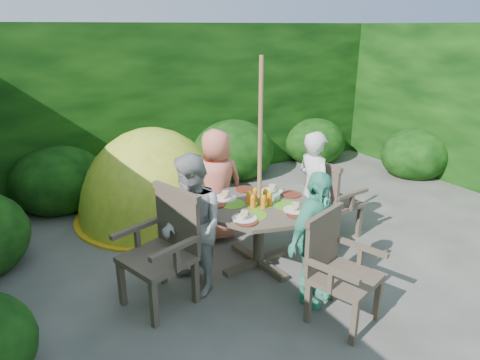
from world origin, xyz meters
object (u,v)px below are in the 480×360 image
child_left (192,226)px  child_front (314,239)px  garden_chair_right (330,198)px  dome_tent (156,215)px  parasol_pole (260,168)px  garden_chair_back (203,193)px  child_back (217,185)px  garden_chair_left (164,247)px  child_right (314,190)px  patio_table (259,214)px  garden_chair_front (337,267)px

child_left → child_front: size_ratio=1.07×
garden_chair_right → dome_tent: (-1.64, 1.66, -0.51)m
parasol_pole → garden_chair_back: (-0.14, 1.09, -0.62)m
garden_chair_right → child_back: size_ratio=0.70×
garden_chair_left → child_right: bearing=77.5°
child_left → child_back: size_ratio=1.02×
child_right → dome_tent: bearing=36.7°
child_back → child_front: bearing=102.2°
child_right → child_left: child_left is taller
parasol_pole → dome_tent: bearing=107.0°
parasol_pole → child_right: (0.79, 0.09, -0.42)m
child_right → garden_chair_right: bearing=-84.8°
garden_chair_right → garden_chair_left: bearing=91.1°
parasol_pole → dome_tent: size_ratio=0.91×
child_back → dome_tent: size_ratio=0.56×
parasol_pole → garden_chair_left: parasol_pole is taller
garden_chair_right → child_front: (-1.00, -0.92, 0.13)m
parasol_pole → garden_chair_right: parasol_pole is taller
child_right → child_left: bearing=94.8°
patio_table → garden_chair_left: (-1.09, -0.10, -0.04)m
garden_chair_left → patio_table: bearing=77.1°
child_left → dome_tent: bearing=168.8°
child_right → parasol_pole: bearing=94.8°
garden_chair_front → child_front: (-0.02, 0.30, 0.14)m
patio_table → garden_chair_back: size_ratio=1.49×
garden_chair_left → child_right: size_ratio=0.76×
garden_chair_right → child_back: (-1.18, 0.67, 0.17)m
garden_chair_back → garden_chair_front: (0.24, -2.19, 0.02)m
patio_table → garden_chair_back: (-0.14, 1.09, -0.11)m
garden_chair_back → child_back: 0.36m
garden_chair_right → child_right: size_ratio=0.69×
garden_chair_left → garden_chair_back: 1.53m
garden_chair_back → child_front: child_front is taller
parasol_pole → child_front: bearing=-83.6°
garden_chair_right → garden_chair_front: 1.57m
child_back → garden_chair_left: bearing=47.9°
child_back → garden_chair_back: bearing=-75.1°
child_back → dome_tent: child_back is taller
child_back → dome_tent: (-0.46, 0.99, -0.68)m
patio_table → child_back: (-0.09, 0.79, 0.08)m
garden_chair_right → child_right: bearing=92.0°
parasol_pole → child_right: bearing=6.4°
patio_table → garden_chair_right: size_ratio=1.41×
garden_chair_left → parasol_pole: bearing=77.1°
child_left → child_front: 1.13m
parasol_pole → garden_chair_front: bearing=-84.5°
garden_chair_left → child_left: 0.32m
garden_chair_back → child_left: bearing=64.5°
garden_chair_front → child_left: bearing=113.0°
patio_table → child_left: size_ratio=0.97×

